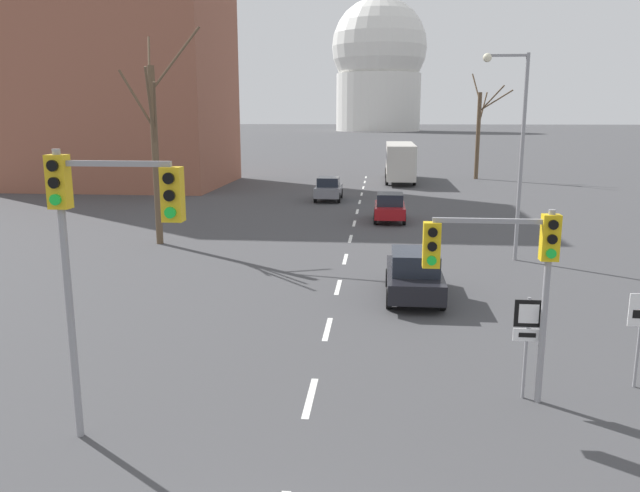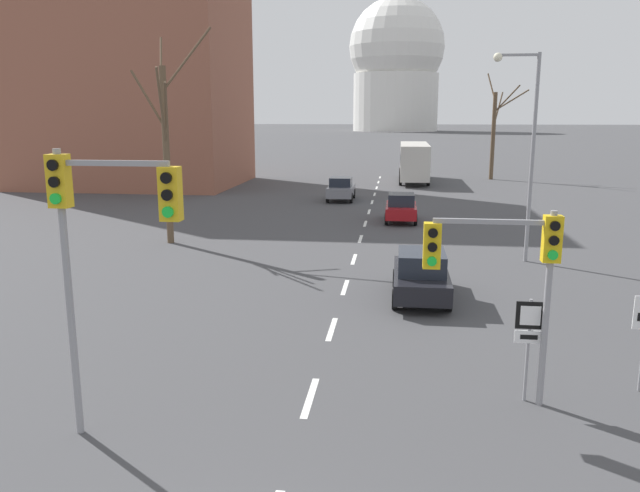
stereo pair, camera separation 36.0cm
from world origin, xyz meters
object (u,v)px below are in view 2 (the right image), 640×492
Objects in this scene: sedan_near_right at (421,275)px; sedan_mid_centre at (401,208)px; traffic_signal_near_right at (506,259)px; traffic_signal_near_left at (99,222)px; route_sign_post at (529,333)px; city_bus at (414,159)px; sedan_near_left at (341,189)px; street_lamp_right at (526,138)px.

sedan_near_right is 15.53m from sedan_mid_centre.
sedan_mid_centre is (-2.04, 23.15, -2.36)m from traffic_signal_near_right.
traffic_signal_near_left is 26.33m from sedan_mid_centre.
sedan_near_right is 1.12× the size of sedan_mid_centre.
route_sign_post is 0.60× the size of sedan_mid_centre.
sedan_near_right is at bearing 105.00° from route_sign_post.
traffic_signal_near_left reaches higher than city_bus.
sedan_near_left is at bearing 101.25° from traffic_signal_near_right.
sedan_near_left is at bearing 101.51° from sedan_near_right.
sedan_mid_centre is (-2.64, 23.00, -0.72)m from route_sign_post.
traffic_signal_near_right reaches higher than route_sign_post.
traffic_signal_near_right is at bearing -101.83° from street_lamp_right.
traffic_signal_near_right is 8.02m from traffic_signal_near_left.
street_lamp_right reaches higher than city_bus.
sedan_near_right is at bearing -87.66° from sedan_mid_centre.
traffic_signal_near_left reaches higher than sedan_mid_centre.
sedan_mid_centre is 0.35× the size of city_bus.
traffic_signal_near_right is at bearing -88.94° from city_bus.
sedan_near_right is at bearing -78.49° from sedan_near_left.
traffic_signal_near_right reaches higher than city_bus.
traffic_signal_near_right reaches higher than sedan_mid_centre.
sedan_near_right is at bearing 100.43° from traffic_signal_near_right.
traffic_signal_near_left is 1.44× the size of sedan_mid_centre.
traffic_signal_near_right is 45.52m from city_bus.
sedan_mid_centre is at bearing 117.63° from street_lamp_right.
street_lamp_right is (2.88, 13.75, 1.99)m from traffic_signal_near_right.
city_bus is (1.20, 22.34, 1.22)m from sedan_mid_centre.
sedan_near_left is (-6.93, 31.64, -0.69)m from route_sign_post.
city_bus is at bearing 68.18° from sedan_near_left.
sedan_near_right is 37.88m from city_bus.
street_lamp_right is at bearing -62.37° from sedan_mid_centre.
route_sign_post is 32.40m from sedan_near_left.
street_lamp_right reaches higher than sedan_mid_centre.
street_lamp_right is 8.64m from sedan_near_right.
sedan_near_right is (6.19, 10.00, -3.36)m from traffic_signal_near_left.
sedan_near_left is (-9.21, 18.05, -4.32)m from street_lamp_right.
route_sign_post is 7.78m from sedan_near_right.
sedan_near_left is 0.96× the size of sedan_near_right.
city_bus reaches higher than sedan_mid_centre.
traffic_signal_near_left is 1.34× the size of sedan_near_left.
traffic_signal_near_left is at bearing -98.04° from city_bus.
street_lamp_right reaches higher than traffic_signal_near_right.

